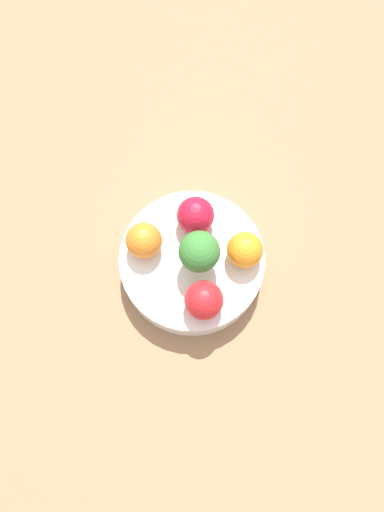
{
  "coord_description": "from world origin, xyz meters",
  "views": [
    {
      "loc": [
        0.01,
        0.19,
        0.7
      ],
      "look_at": [
        0.0,
        0.0,
        0.07
      ],
      "focal_mm": 35.0,
      "sensor_mm": 36.0,
      "label": 1
    }
  ],
  "objects": [
    {
      "name": "ground_plane",
      "position": [
        0.0,
        0.0,
        0.0
      ],
      "size": [
        6.0,
        6.0,
        0.0
      ],
      "primitive_type": "plane",
      "color": "gray"
    },
    {
      "name": "table_surface",
      "position": [
        0.0,
        0.0,
        0.01
      ],
      "size": [
        1.2,
        1.2,
        0.02
      ],
      "color": "#936D4C",
      "rests_on": "ground_plane"
    },
    {
      "name": "bowl",
      "position": [
        0.0,
        0.0,
        0.04
      ],
      "size": [
        0.2,
        0.2,
        0.04
      ],
      "color": "white",
      "rests_on": "table_surface"
    },
    {
      "name": "broccoli",
      "position": [
        -0.01,
        0.01,
        0.11
      ],
      "size": [
        0.05,
        0.05,
        0.07
      ],
      "color": "#99C17A",
      "rests_on": "bowl"
    },
    {
      "name": "apple_red",
      "position": [
        -0.01,
        -0.05,
        0.09
      ],
      "size": [
        0.05,
        0.05,
        0.05
      ],
      "color": "#B7142D",
      "rests_on": "bowl"
    },
    {
      "name": "apple_green",
      "position": [
        -0.01,
        0.06,
        0.09
      ],
      "size": [
        0.05,
        0.05,
        0.05
      ],
      "color": "red",
      "rests_on": "bowl"
    },
    {
      "name": "orange_front",
      "position": [
        -0.07,
        -0.0,
        0.09
      ],
      "size": [
        0.05,
        0.05,
        0.05
      ],
      "color": "orange",
      "rests_on": "bowl"
    },
    {
      "name": "orange_back",
      "position": [
        0.06,
        -0.02,
        0.09
      ],
      "size": [
        0.05,
        0.05,
        0.05
      ],
      "color": "orange",
      "rests_on": "bowl"
    }
  ]
}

